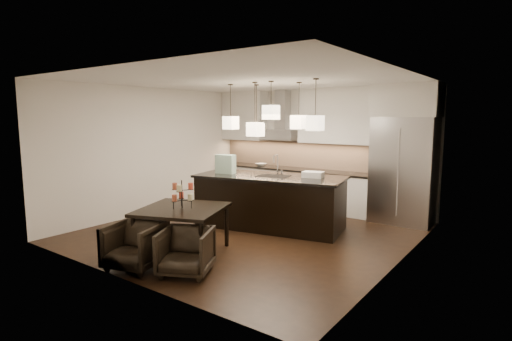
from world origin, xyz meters
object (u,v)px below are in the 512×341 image
Objects in this scene: refrigerator at (403,171)px; armchair_right at (186,252)px; armchair_left at (134,246)px; dining_table at (183,231)px; island_body at (270,203)px.

refrigerator reaches higher than armchair_right.
refrigerator is 5.39m from armchair_left.
armchair_left is at bearing -116.20° from refrigerator.
island_body is at bearing 62.59° from dining_table.
island_body is 2.24× the size of dining_table.
island_body is 3.83× the size of armchair_left.
dining_table is 1.77× the size of armchair_right.
refrigerator is 0.77× the size of island_body.
refrigerator is 2.79m from island_body.
armchair_right is (0.39, -2.65, -0.17)m from island_body.
dining_table reaches higher than armchair_left.
refrigerator reaches higher than dining_table.
island_body is 2.11m from dining_table.
dining_table is at bearing 64.93° from armchair_left.
dining_table is 1.71× the size of armchair_left.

